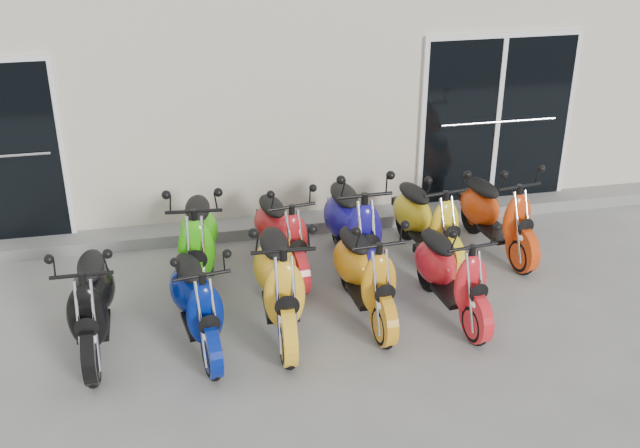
# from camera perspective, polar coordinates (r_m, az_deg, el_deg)

# --- Properties ---
(ground) EXTENTS (80.00, 80.00, 0.00)m
(ground) POSITION_cam_1_polar(r_m,az_deg,el_deg) (8.33, 0.83, -6.43)
(ground) COLOR gray
(ground) RESTS_ON ground
(building) EXTENTS (14.00, 6.00, 3.20)m
(building) POSITION_cam_1_polar(r_m,az_deg,el_deg) (12.49, -4.31, 12.73)
(building) COLOR beige
(building) RESTS_ON ground
(front_step) EXTENTS (14.00, 0.40, 0.15)m
(front_step) POSITION_cam_1_polar(r_m,az_deg,el_deg) (10.03, -1.62, 0.05)
(front_step) COLOR gray
(front_step) RESTS_ON ground
(door_left) EXTENTS (1.07, 0.08, 2.22)m
(door_left) POSITION_cam_1_polar(r_m,az_deg,el_deg) (9.73, -20.84, 5.04)
(door_left) COLOR black
(door_left) RESTS_ON front_step
(door_right) EXTENTS (2.02, 0.08, 2.22)m
(door_right) POSITION_cam_1_polar(r_m,az_deg,el_deg) (10.43, 12.48, 7.52)
(door_right) COLOR black
(door_right) RESTS_ON front_step
(scooter_front_black) EXTENTS (0.62, 1.71, 1.26)m
(scooter_front_black) POSITION_cam_1_polar(r_m,az_deg,el_deg) (7.80, -16.07, -4.59)
(scooter_front_black) COLOR black
(scooter_front_black) RESTS_ON ground
(scooter_front_blue) EXTENTS (0.82, 1.70, 1.20)m
(scooter_front_blue) POSITION_cam_1_polar(r_m,az_deg,el_deg) (7.65, -8.80, -4.74)
(scooter_front_blue) COLOR navy
(scooter_front_blue) RESTS_ON ground
(scooter_front_orange_a) EXTENTS (0.74, 1.87, 1.36)m
(scooter_front_orange_a) POSITION_cam_1_polar(r_m,az_deg,el_deg) (7.77, -2.94, -3.21)
(scooter_front_orange_a) COLOR yellow
(scooter_front_orange_a) RESTS_ON ground
(scooter_front_orange_b) EXTENTS (0.73, 1.73, 1.24)m
(scooter_front_orange_b) POSITION_cam_1_polar(r_m,az_deg,el_deg) (8.01, 3.24, -2.73)
(scooter_front_orange_b) COLOR orange
(scooter_front_orange_b) RESTS_ON ground
(scooter_front_red) EXTENTS (0.77, 1.67, 1.19)m
(scooter_front_red) POSITION_cam_1_polar(r_m,az_deg,el_deg) (8.14, 9.39, -2.77)
(scooter_front_red) COLOR red
(scooter_front_red) RESTS_ON ground
(scooter_back_green) EXTENTS (0.80, 1.84, 1.32)m
(scooter_back_green) POSITION_cam_1_polar(r_m,az_deg,el_deg) (8.66, -8.72, -0.40)
(scooter_back_green) COLOR #35C50F
(scooter_back_green) RESTS_ON ground
(scooter_back_red) EXTENTS (0.84, 1.70, 1.20)m
(scooter_back_red) POSITION_cam_1_polar(r_m,az_deg,el_deg) (8.83, -2.76, 0.01)
(scooter_back_red) COLOR red
(scooter_back_red) RESTS_ON ground
(scooter_back_blue) EXTENTS (0.73, 1.87, 1.37)m
(scooter_back_blue) POSITION_cam_1_polar(r_m,az_deg,el_deg) (8.83, 2.38, 0.63)
(scooter_back_blue) COLOR navy
(scooter_back_blue) RESTS_ON ground
(scooter_back_yellow) EXTENTS (0.85, 1.73, 1.22)m
(scooter_back_yellow) POSITION_cam_1_polar(r_m,az_deg,el_deg) (9.18, 7.67, 0.96)
(scooter_back_yellow) COLOR yellow
(scooter_back_yellow) RESTS_ON ground
(scooter_back_extra) EXTENTS (0.85, 1.73, 1.22)m
(scooter_back_extra) POSITION_cam_1_polar(r_m,az_deg,el_deg) (9.48, 12.55, 1.38)
(scooter_back_extra) COLOR red
(scooter_back_extra) RESTS_ON ground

